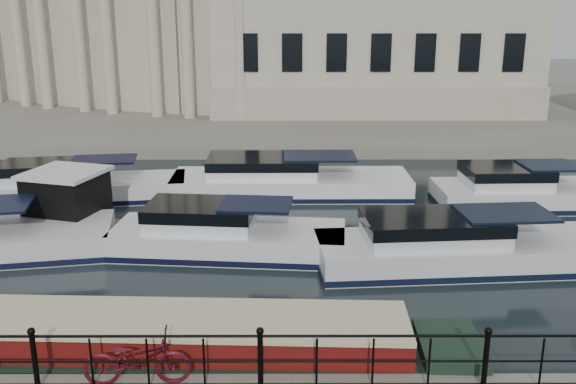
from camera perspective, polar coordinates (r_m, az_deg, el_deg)
The scene contains 8 objects.
ground_plane at distance 14.26m, azimuth -2.05°, elevation -13.95°, with size 160.00×160.00×0.00m, color black.
far_bank at distance 51.79m, azimuth -0.65°, elevation 8.54°, with size 120.00×42.00×0.55m, color #6B665B.
railing at distance 11.71m, azimuth -2.48°, elevation -14.40°, with size 24.14×0.14×1.22m.
civic_building at distance 47.06m, azimuth -1.99°, elevation 16.03°, with size 53.55×31.84×16.85m.
bicycle at distance 12.21m, azimuth -13.27°, elevation -14.28°, with size 0.67×1.93×1.01m, color #4D0D17.
narrowboat at distance 13.97m, azimuth -15.77°, elevation -13.58°, with size 15.31×2.62×1.56m.
harbour_hut at distance 21.97m, azimuth -18.99°, elevation -1.13°, with size 3.68×3.33×2.19m.
cabin_cruisers at distance 21.69m, azimuth -4.33°, elevation -2.11°, with size 27.43×10.34×1.99m.
Camera 1 is at (0.47, -12.33, 7.16)m, focal length 40.00 mm.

